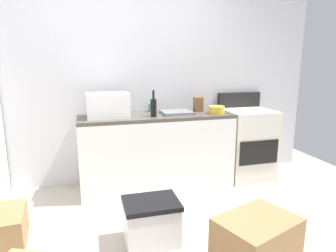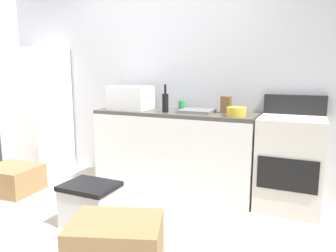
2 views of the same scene
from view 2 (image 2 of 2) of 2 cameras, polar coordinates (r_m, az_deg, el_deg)
name	(u,v)px [view 2 (image 2 of 2)]	position (r m, az deg, el deg)	size (l,w,h in m)	color
ground_plane	(88,228)	(2.93, -14.26, -17.54)	(6.00, 6.00, 0.00)	#B2A899
wall_back	(164,75)	(3.93, -0.66, 9.30)	(5.00, 0.10, 2.60)	silver
kitchen_counter	(175,150)	(3.60, 1.33, -4.42)	(1.80, 0.60, 0.90)	white
refrigerator	(37,110)	(4.68, -22.67, 2.71)	(0.68, 0.66, 1.64)	white
stove_oven	(290,161)	(3.33, 21.16, -5.96)	(0.60, 0.61, 1.10)	silver
microwave	(131,98)	(3.73, -6.77, 5.14)	(0.46, 0.34, 0.27)	white
sink_basin	(197,111)	(3.41, 5.20, 2.73)	(0.36, 0.32, 0.03)	slate
wine_bottle	(165,102)	(3.40, -0.50, 4.35)	(0.07, 0.07, 0.30)	black
coffee_mug	(182,105)	(3.70, 2.51, 3.84)	(0.08, 0.08, 0.10)	#338C4C
knife_block	(226,105)	(3.39, 10.46, 3.83)	(0.10, 0.10, 0.18)	brown
mixing_bowl	(236,112)	(3.16, 12.28, 2.54)	(0.19, 0.19, 0.09)	gold
cardboard_box_small	(13,179)	(3.99, -26.33, -8.58)	(0.56, 0.48, 0.29)	olive
storage_bin	(90,205)	(2.90, -13.87, -13.65)	(0.46, 0.36, 0.38)	silver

